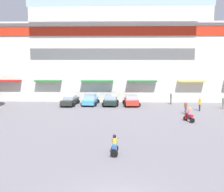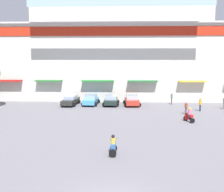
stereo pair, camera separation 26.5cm
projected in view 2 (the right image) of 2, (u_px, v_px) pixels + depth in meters
The scene contains 12 objects.
ground_plane at pixel (118, 132), 25.50m from camera, with size 128.00×128.00×0.00m, color slate.
colonial_building at pixel (121, 38), 46.67m from camera, with size 41.84×15.96×22.55m.
parked_car_0 at pixel (71, 100), 39.55m from camera, with size 2.43×4.59×1.36m.
parked_car_1 at pixel (91, 100), 39.80m from camera, with size 2.46×4.31×1.45m.
parked_car_2 at pixel (111, 100), 39.51m from camera, with size 2.36×4.07×1.43m.
parked_car_3 at pixel (132, 100), 39.16m from camera, with size 2.52×3.94×1.48m.
scooter_rider_3 at pixel (113, 146), 19.63m from camera, with size 0.55×1.31×1.48m.
scooter_rider_4 at pixel (189, 116), 29.41m from camera, with size 0.99×1.44×1.55m.
pedestrian_0 at pixel (172, 98), 40.01m from camera, with size 0.39×0.39×1.71m.
pedestrian_1 at pixel (186, 107), 33.24m from camera, with size 0.42×0.42×1.55m.
pedestrian_2 at pixel (200, 104), 35.08m from camera, with size 0.46×0.46×1.71m.
pedestrian_3 at pixel (224, 102), 36.56m from camera, with size 0.41×0.41×1.59m.
Camera 2 is at (0.54, -11.78, 6.88)m, focal length 44.84 mm.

